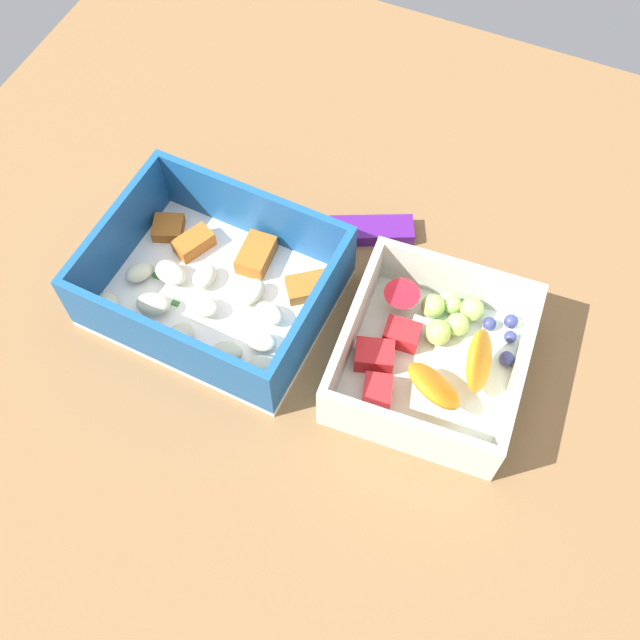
% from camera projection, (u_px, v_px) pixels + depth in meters
% --- Properties ---
extents(table_surface, '(0.80, 0.80, 0.02)m').
position_uv_depth(table_surface, '(326.00, 359.00, 0.59)').
color(table_surface, brown).
rests_on(table_surface, ground).
extents(pasta_container, '(0.18, 0.15, 0.06)m').
position_uv_depth(pasta_container, '(214.00, 286.00, 0.59)').
color(pasta_container, white).
rests_on(pasta_container, table_surface).
extents(fruit_bowl, '(0.14, 0.15, 0.06)m').
position_uv_depth(fruit_bowl, '(433.00, 355.00, 0.56)').
color(fruit_bowl, silver).
rests_on(fruit_bowl, table_surface).
extents(candy_bar, '(0.07, 0.05, 0.01)m').
position_uv_depth(candy_bar, '(371.00, 230.00, 0.63)').
color(candy_bar, '#51197A').
rests_on(candy_bar, table_surface).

